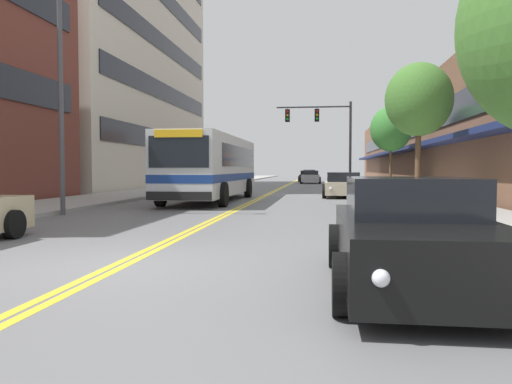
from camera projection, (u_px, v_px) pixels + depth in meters
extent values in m
plane|color=slate|center=(286.00, 186.00, 44.60)|extent=(240.00, 240.00, 0.00)
cube|color=#9E9B96|center=(205.00, 184.00, 45.58)|extent=(3.90, 106.00, 0.14)
cube|color=#9E9B96|center=(371.00, 185.00, 43.62)|extent=(3.90, 106.00, 0.14)
cube|color=yellow|center=(285.00, 186.00, 44.61)|extent=(0.14, 106.00, 0.01)
cube|color=yellow|center=(287.00, 186.00, 44.59)|extent=(0.14, 106.00, 0.01)
cube|color=beige|center=(94.00, 0.00, 41.34)|extent=(12.00, 26.71, 31.02)
cube|color=black|center=(166.00, 140.00, 41.09)|extent=(0.08, 24.57, 1.40)
cube|color=black|center=(166.00, 93.00, 40.91)|extent=(0.08, 24.57, 1.40)
cube|color=black|center=(165.00, 45.00, 40.73)|extent=(0.08, 24.57, 1.40)
cube|color=brown|center=(446.00, 144.00, 42.63)|extent=(8.00, 68.00, 7.23)
cube|color=navy|center=(391.00, 153.00, 43.27)|extent=(1.10, 61.20, 0.24)
cube|color=black|center=(397.00, 134.00, 43.12)|extent=(0.08, 61.20, 1.40)
cube|color=silver|center=(212.00, 166.00, 23.62)|extent=(2.51, 11.03, 2.64)
cube|color=navy|center=(212.00, 177.00, 23.65)|extent=(2.53, 11.05, 0.32)
cube|color=black|center=(214.00, 157.00, 24.15)|extent=(2.54, 8.61, 0.95)
cube|color=black|center=(179.00, 152.00, 18.12)|extent=(2.26, 0.04, 1.16)
cube|color=yellow|center=(178.00, 133.00, 18.08)|extent=(1.81, 0.06, 0.28)
cube|color=black|center=(179.00, 196.00, 18.17)|extent=(2.46, 0.08, 0.32)
cylinder|color=black|center=(161.00, 194.00, 20.13)|extent=(0.30, 1.00, 1.00)
cylinder|color=black|center=(223.00, 195.00, 19.79)|extent=(0.30, 1.00, 1.00)
cylinder|color=black|center=(201.00, 188.00, 26.85)|extent=(0.30, 1.00, 1.00)
cylinder|color=black|center=(248.00, 188.00, 26.51)|extent=(0.30, 1.00, 1.00)
cylinder|color=black|center=(14.00, 224.00, 10.88)|extent=(0.22, 0.64, 0.64)
cube|color=red|center=(25.00, 209.00, 11.75)|extent=(0.18, 0.04, 0.10)
cube|color=#38383D|center=(222.00, 182.00, 37.60)|extent=(1.89, 4.21, 0.72)
cube|color=black|center=(223.00, 174.00, 37.73)|extent=(1.63, 1.85, 0.46)
cylinder|color=black|center=(206.00, 185.00, 36.44)|extent=(0.22, 0.65, 0.65)
cylinder|color=black|center=(232.00, 185.00, 36.19)|extent=(0.22, 0.65, 0.65)
cylinder|color=black|center=(213.00, 184.00, 39.03)|extent=(0.22, 0.65, 0.65)
cylinder|color=black|center=(238.00, 184.00, 38.77)|extent=(0.22, 0.65, 0.65)
sphere|color=silver|center=(207.00, 182.00, 35.58)|extent=(0.16, 0.16, 0.16)
sphere|color=silver|center=(225.00, 182.00, 35.40)|extent=(0.16, 0.16, 0.16)
cube|color=red|center=(219.00, 180.00, 39.78)|extent=(0.18, 0.04, 0.10)
cube|color=red|center=(236.00, 181.00, 39.60)|extent=(0.18, 0.04, 0.10)
cube|color=black|center=(411.00, 246.00, 6.35)|extent=(1.78, 4.24, 0.74)
cube|color=black|center=(410.00, 197.00, 6.49)|extent=(1.53, 1.87, 0.50)
cylinder|color=black|center=(343.00, 284.00, 5.18)|extent=(0.22, 0.67, 0.67)
cylinder|color=black|center=(336.00, 246.00, 7.79)|extent=(0.22, 0.67, 0.67)
cylinder|color=black|center=(458.00, 248.00, 7.55)|extent=(0.22, 0.67, 0.67)
sphere|color=silver|center=(381.00, 278.00, 4.31)|extent=(0.16, 0.16, 0.16)
cube|color=red|center=(351.00, 224.00, 8.55)|extent=(0.18, 0.04, 0.10)
cube|color=red|center=(428.00, 225.00, 8.38)|extent=(0.18, 0.04, 0.10)
cube|color=beige|center=(343.00, 188.00, 26.74)|extent=(1.94, 4.33, 0.64)
cube|color=black|center=(343.00, 177.00, 26.89)|extent=(1.67, 1.90, 0.51)
cylinder|color=black|center=(324.00, 192.00, 25.55)|extent=(0.22, 0.66, 0.66)
cylinder|color=black|center=(364.00, 192.00, 25.29)|extent=(0.22, 0.66, 0.66)
cylinder|color=black|center=(324.00, 190.00, 28.21)|extent=(0.22, 0.66, 0.66)
cylinder|color=black|center=(360.00, 190.00, 27.95)|extent=(0.22, 0.66, 0.66)
sphere|color=silver|center=(331.00, 189.00, 24.67)|extent=(0.16, 0.16, 0.16)
sphere|color=silver|center=(359.00, 189.00, 24.49)|extent=(0.16, 0.16, 0.16)
cube|color=red|center=(329.00, 186.00, 28.99)|extent=(0.18, 0.04, 0.10)
cube|color=red|center=(354.00, 186.00, 28.80)|extent=(0.18, 0.04, 0.10)
cube|color=#232328|center=(307.00, 177.00, 58.80)|extent=(1.70, 4.60, 0.63)
cube|color=black|center=(307.00, 173.00, 58.95)|extent=(1.46, 2.02, 0.48)
cylinder|color=black|center=(299.00, 179.00, 57.51)|extent=(0.22, 0.64, 0.64)
cylinder|color=black|center=(314.00, 179.00, 57.28)|extent=(0.22, 0.64, 0.64)
cylinder|color=black|center=(300.00, 178.00, 60.33)|extent=(0.22, 0.64, 0.64)
cylinder|color=black|center=(315.00, 179.00, 60.10)|extent=(0.22, 0.64, 0.64)
sphere|color=silver|center=(301.00, 177.00, 56.58)|extent=(0.16, 0.16, 0.16)
sphere|color=silver|center=(312.00, 177.00, 56.42)|extent=(0.16, 0.16, 0.16)
cube|color=red|center=(303.00, 177.00, 61.16)|extent=(0.18, 0.04, 0.10)
cube|color=red|center=(313.00, 177.00, 61.00)|extent=(0.18, 0.04, 0.10)
cube|color=#B7B7BC|center=(311.00, 178.00, 51.41)|extent=(1.81, 4.08, 0.72)
cube|color=black|center=(311.00, 173.00, 51.54)|extent=(1.56, 1.79, 0.42)
cylinder|color=black|center=(301.00, 180.00, 50.29)|extent=(0.22, 0.65, 0.65)
cylinder|color=black|center=(320.00, 180.00, 50.05)|extent=(0.22, 0.65, 0.65)
cylinder|color=black|center=(302.00, 180.00, 52.79)|extent=(0.22, 0.65, 0.65)
cylinder|color=black|center=(320.00, 180.00, 52.55)|extent=(0.22, 0.65, 0.65)
sphere|color=silver|center=(304.00, 178.00, 49.45)|extent=(0.16, 0.16, 0.16)
sphere|color=silver|center=(317.00, 178.00, 49.29)|extent=(0.16, 0.16, 0.16)
cube|color=red|center=(305.00, 177.00, 53.52)|extent=(0.18, 0.04, 0.10)
cube|color=red|center=(317.00, 177.00, 53.35)|extent=(0.18, 0.04, 0.10)
cube|color=white|center=(309.00, 176.00, 65.30)|extent=(1.76, 4.78, 0.70)
cube|color=black|center=(309.00, 172.00, 65.47)|extent=(1.51, 2.10, 0.49)
cylinder|color=black|center=(302.00, 178.00, 63.97)|extent=(0.22, 0.64, 0.64)
cylinder|color=black|center=(316.00, 178.00, 63.73)|extent=(0.22, 0.64, 0.64)
cylinder|color=black|center=(303.00, 177.00, 66.90)|extent=(0.22, 0.64, 0.64)
cylinder|color=black|center=(316.00, 178.00, 66.66)|extent=(0.22, 0.64, 0.64)
sphere|color=silver|center=(304.00, 176.00, 63.00)|extent=(0.16, 0.16, 0.16)
sphere|color=silver|center=(314.00, 176.00, 62.84)|extent=(0.16, 0.16, 0.16)
cube|color=red|center=(305.00, 176.00, 67.76)|extent=(0.18, 0.04, 0.10)
cube|color=red|center=(314.00, 176.00, 67.60)|extent=(0.18, 0.04, 0.10)
cylinder|color=#47474C|center=(350.00, 146.00, 36.19)|extent=(0.18, 0.18, 6.37)
cylinder|color=#47474C|center=(313.00, 107.00, 36.41)|extent=(5.39, 0.11, 0.11)
cube|color=black|center=(317.00, 115.00, 36.41)|extent=(0.34, 0.26, 0.92)
sphere|color=red|center=(317.00, 111.00, 36.23)|extent=(0.18, 0.18, 0.18)
sphere|color=yellow|center=(317.00, 115.00, 36.25)|extent=(0.18, 0.18, 0.18)
sphere|color=green|center=(317.00, 119.00, 36.26)|extent=(0.18, 0.18, 0.18)
cylinder|color=black|center=(317.00, 108.00, 36.38)|extent=(0.02, 0.02, 0.14)
cube|color=black|center=(287.00, 116.00, 36.69)|extent=(0.34, 0.26, 0.92)
sphere|color=red|center=(287.00, 112.00, 36.52)|extent=(0.18, 0.18, 0.18)
sphere|color=yellow|center=(287.00, 115.00, 36.53)|extent=(0.18, 0.18, 0.18)
sphere|color=green|center=(287.00, 119.00, 36.54)|extent=(0.18, 0.18, 0.18)
cylinder|color=black|center=(288.00, 108.00, 36.66)|extent=(0.02, 0.02, 0.14)
cylinder|color=#47474C|center=(61.00, 100.00, 16.28)|extent=(0.16, 0.16, 7.53)
cylinder|color=brown|center=(418.00, 166.00, 19.50)|extent=(0.22, 0.22, 2.98)
ellipsoid|color=#42752D|center=(419.00, 99.00, 19.37)|extent=(2.59, 2.59, 2.84)
cylinder|color=brown|center=(390.00, 169.00, 30.03)|extent=(0.17, 0.17, 2.72)
ellipsoid|color=#387F33|center=(391.00, 129.00, 29.91)|extent=(2.47, 2.47, 2.71)
cylinder|color=red|center=(404.00, 200.00, 16.90)|extent=(0.22, 0.22, 0.66)
sphere|color=red|center=(404.00, 188.00, 16.88)|extent=(0.19, 0.19, 0.19)
cylinder|color=red|center=(400.00, 198.00, 16.92)|extent=(0.08, 0.10, 0.10)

